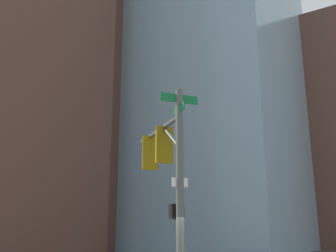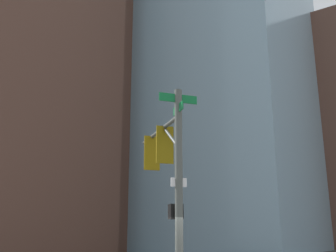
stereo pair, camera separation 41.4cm
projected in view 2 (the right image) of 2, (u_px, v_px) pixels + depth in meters
The scene contains 3 objects.
signal_pole_assembly at pixel (166, 166), 11.96m from camera, with size 2.64×3.28×6.04m.
building_brick_nearside at pixel (15, 49), 45.57m from camera, with size 18.08×16.88×44.68m, color brown.
building_brick_midblock at pixel (91, 77), 58.13m from camera, with size 16.28×16.10×48.04m, color brown.
Camera 2 is at (-9.42, -5.55, 2.08)m, focal length 42.98 mm.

